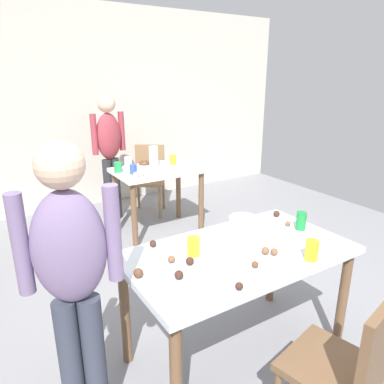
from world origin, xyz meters
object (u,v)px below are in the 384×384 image
dining_table_near (238,265)px  pitcher_far (154,156)px  dining_table_far (158,180)px  chair_near_table (349,365)px  chair_far_table (149,175)px  person_girl_near (72,274)px  mixing_bowl (243,222)px  person_adult_far (109,147)px  soda_can (301,221)px

dining_table_near → pitcher_far: bearing=77.2°
dining_table_far → chair_near_table: chair_near_table is taller
chair_far_table → chair_near_table: bearing=-100.5°
chair_near_table → dining_table_near: bearing=92.8°
person_girl_near → mixing_bowl: bearing=11.9°
dining_table_near → person_girl_near: person_girl_near is taller
dining_table_near → chair_far_table: bearing=75.9°
pitcher_far → person_adult_far: bearing=120.9°
chair_near_table → mixing_bowl: (0.21, 1.01, 0.29)m
mixing_bowl → soda_can: bearing=-39.4°
chair_near_table → soda_can: (0.50, 0.77, 0.31)m
dining_table_far → chair_far_table: 0.70m
person_girl_near → chair_near_table: bearing=-37.5°
chair_far_table → person_girl_near: 3.12m
person_girl_near → mixing_bowl: 1.23m
chair_near_table → chair_far_table: bearing=79.5°
dining_table_near → pitcher_far: size_ratio=5.91×
dining_table_far → pitcher_far: size_ratio=4.12×
chair_near_table → soda_can: size_ratio=7.13×
chair_far_table → soda_can: size_ratio=7.13×
person_adult_far → pitcher_far: person_adult_far is taller
person_girl_near → person_adult_far: person_adult_far is taller
pitcher_far → soda_can: bearing=-88.3°
person_adult_far → soda_can: bearing=-81.7°
chair_near_table → mixing_bowl: bearing=78.3°
chair_near_table → person_girl_near: 1.31m
dining_table_near → chair_far_table: 2.73m
chair_far_table → mixing_bowl: 2.44m
dining_table_far → chair_near_table: bearing=-98.9°
dining_table_near → mixing_bowl: 0.38m
dining_table_near → dining_table_far: size_ratio=1.43×
dining_table_far → soda_can: 1.98m
person_adult_far → mixing_bowl: (0.09, -2.37, -0.13)m
chair_far_table → person_girl_near: (-1.62, -2.64, 0.40)m
dining_table_near → mixing_bowl: bearing=46.5°
chair_near_table → soda_can: 0.97m
person_girl_near → soda_can: person_girl_near is taller
chair_far_table → person_girl_near: bearing=-121.5°
person_girl_near → pitcher_far: 2.53m
person_adult_far → soda_can: person_adult_far is taller
dining_table_far → soda_can: (0.07, -1.97, 0.19)m
person_girl_near → soda_can: bearing=0.4°
chair_far_table → pitcher_far: bearing=-109.0°
mixing_bowl → pitcher_far: (0.23, 1.84, 0.08)m
chair_far_table → pitcher_far: 0.69m
dining_table_near → chair_near_table: 0.77m
soda_can → pitcher_far: bearing=91.7°
dining_table_near → chair_near_table: (0.04, -0.75, -0.16)m
mixing_bowl → person_girl_near: bearing=-168.1°
dining_table_near → pitcher_far: pitcher_far is taller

